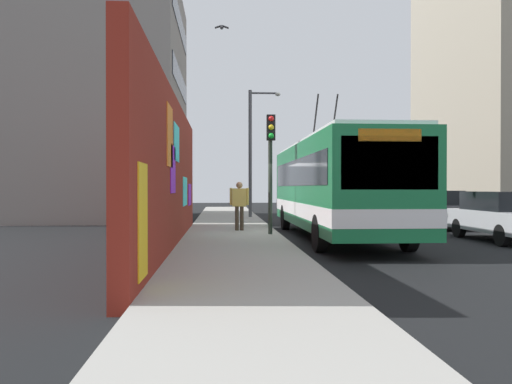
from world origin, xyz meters
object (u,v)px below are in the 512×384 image
(parked_car_black, at_px, (361,201))
(pedestrian_midblock, at_px, (239,202))
(street_lamp, at_px, (254,144))
(parked_car_silver, at_px, (505,215))
(traffic_light, at_px, (271,153))
(city_bus, at_px, (334,184))
(parked_car_dark_gray, at_px, (432,208))
(parked_car_red, at_px, (390,204))

(parked_car_black, bearing_deg, pedestrian_midblock, 149.23)
(street_lamp, bearing_deg, parked_car_black, -53.50)
(parked_car_silver, distance_m, street_lamp, 14.02)
(traffic_light, bearing_deg, city_bus, -89.12)
(parked_car_black, bearing_deg, traffic_light, 154.90)
(parked_car_dark_gray, bearing_deg, parked_car_red, -0.00)
(parked_car_red, height_order, street_lamp, street_lamp)
(parked_car_silver, bearing_deg, parked_car_black, -0.00)
(traffic_light, bearing_deg, parked_car_silver, -99.70)
(parked_car_red, bearing_deg, parked_car_silver, 180.00)
(city_bus, distance_m, parked_car_black, 16.53)
(parked_car_dark_gray, relative_size, traffic_light, 1.18)
(city_bus, xyz_separation_m, parked_car_silver, (-1.29, -5.20, -0.98))
(parked_car_dark_gray, relative_size, pedestrian_midblock, 2.66)
(parked_car_silver, xyz_separation_m, traffic_light, (1.26, 7.35, 2.01))
(parked_car_black, bearing_deg, city_bus, 161.63)
(parked_car_silver, distance_m, parked_car_dark_gray, 5.67)
(parked_car_silver, bearing_deg, traffic_light, 80.30)
(city_bus, distance_m, pedestrian_midblock, 3.60)
(parked_car_silver, bearing_deg, parked_car_dark_gray, -0.00)
(city_bus, distance_m, street_lamp, 10.71)
(parked_car_dark_gray, xyz_separation_m, pedestrian_midblock, (-2.70, 8.33, 0.36))
(pedestrian_midblock, bearing_deg, street_lamp, -7.02)
(city_bus, bearing_deg, parked_car_dark_gray, -49.91)
(street_lamp, bearing_deg, city_bus, -168.63)
(city_bus, height_order, parked_car_silver, city_bus)
(parked_car_red, bearing_deg, parked_car_dark_gray, 180.00)
(parked_car_silver, distance_m, parked_car_red, 11.32)
(parked_car_black, bearing_deg, parked_car_red, -180.00)
(parked_car_dark_gray, xyz_separation_m, parked_car_red, (5.66, -0.00, 0.00))
(city_bus, xyz_separation_m, parked_car_red, (10.03, -5.20, -0.98))
(parked_car_red, distance_m, parked_car_black, 5.62)
(pedestrian_midblock, bearing_deg, parked_car_silver, -109.58)
(city_bus, bearing_deg, parked_car_black, -18.37)
(parked_car_silver, xyz_separation_m, pedestrian_midblock, (2.96, 8.33, 0.36))
(parked_car_dark_gray, relative_size, street_lamp, 0.70)
(parked_car_dark_gray, distance_m, parked_car_black, 11.28)
(pedestrian_midblock, bearing_deg, traffic_light, -150.17)
(parked_car_red, relative_size, parked_car_black, 1.08)
(traffic_light, distance_m, street_lamp, 10.38)
(pedestrian_midblock, distance_m, street_lamp, 9.11)
(city_bus, bearing_deg, street_lamp, 11.37)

